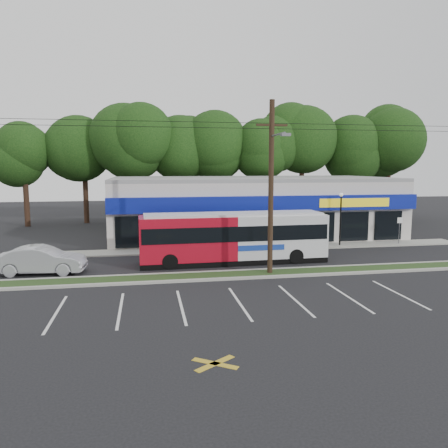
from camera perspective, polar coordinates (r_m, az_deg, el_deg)
name	(u,v)px	position (r m, az deg, el deg)	size (l,w,h in m)	color
ground	(222,281)	(24.33, -0.21, -7.46)	(120.00, 120.00, 0.00)	black
grass_strip	(219,276)	(25.27, -0.60, -6.75)	(40.00, 1.60, 0.12)	#1E3816
curb_south	(222,279)	(24.46, -0.27, -7.21)	(40.00, 0.25, 0.14)	#9E9E93
curb_north	(217,272)	(26.08, -0.91, -6.27)	(40.00, 0.25, 0.14)	#9E9E93
sidewalk	(266,248)	(33.98, 5.49, -3.09)	(32.00, 2.20, 0.10)	#9E9E93
strip_mall	(251,206)	(40.38, 3.57, 2.35)	(25.00, 12.55, 5.30)	#B9B2AC
utility_pole	(269,182)	(25.06, 5.84, 5.48)	(50.00, 2.77, 10.00)	black
lamp_post	(341,213)	(35.51, 15.00, 1.42)	(0.30, 0.30, 4.25)	black
sign_post	(400,226)	(37.84, 21.96, -0.21)	(0.45, 0.10, 2.23)	#59595E
tree_line	(217,147)	(49.85, -0.87, 9.98)	(46.76, 6.76, 11.83)	black
metrobus	(234,236)	(28.58, 1.29, -1.63)	(12.29, 2.85, 3.29)	#A80C1E
car_dark	(263,239)	(33.27, 5.08, -2.03)	(1.85, 4.59, 1.56)	black
car_silver	(41,260)	(27.89, -22.75, -4.37)	(1.75, 5.02, 1.65)	#A6A7AE
pedestrian_a	(265,242)	(32.01, 5.43, -2.29)	(0.62, 0.41, 1.70)	silver
pedestrian_b	(313,242)	(31.88, 11.60, -2.30)	(0.91, 0.71, 1.87)	beige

